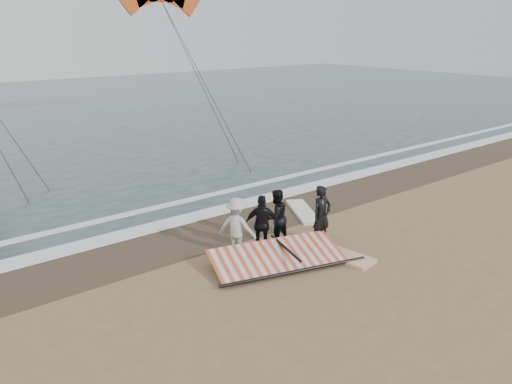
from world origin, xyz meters
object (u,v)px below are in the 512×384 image
sail_rig (272,258)px  board_cream (303,211)px  man_main (322,216)px  board_white (330,251)px

sail_rig → board_cream: bearing=35.1°
man_main → sail_rig: size_ratio=0.45×
board_white → sail_rig: bearing=155.7°
sail_rig → man_main: bearing=3.8°
man_main → sail_rig: man_main is taller
board_white → board_cream: bearing=51.5°
board_white → board_cream: (1.71, 2.99, -0.00)m
man_main → board_cream: bearing=58.7°
board_white → man_main: bearing=60.3°
board_cream → sail_rig: size_ratio=0.58×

